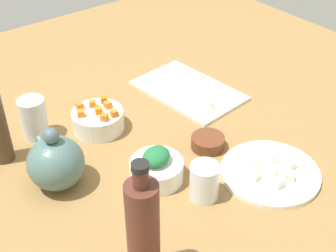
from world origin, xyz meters
The scene contains 32 objects.
tabletop centered at (0.00, 0.00, 1.50)cm, with size 190.00×190.00×3.00cm, color olive.
cutting_board centered at (15.90, -20.65, 3.50)cm, with size 33.08×20.88×1.00cm, color silver.
plate_tofu centered at (-26.20, -11.41, 3.60)cm, with size 24.47×24.47×1.20cm, color white.
bowl_greens centered at (-10.10, 11.48, 5.63)cm, with size 13.00×13.00×5.27cm, color white.
bowl_carrots centered at (16.44, 11.69, 5.84)cm, with size 14.21×14.21×5.68cm, color white.
bowl_small_side centered at (-8.63, -6.61, 4.65)cm, with size 8.87×8.87×3.30cm, color brown.
teapot centered at (3.15, 30.95, 9.62)cm, with size 15.29×13.47×16.29cm.
bottle_1 centered at (-30.39, 29.73, 15.16)cm, with size 6.22×6.22×28.02cm.
drinking_glass_0 centered at (24.41, 26.68, 8.72)cm, with size 7.17×7.17×11.44cm, color white.
drinking_glass_1 centered at (-21.66, 6.48, 7.54)cm, with size 6.86×6.86×9.09cm, color white.
carrot_cube_0 centered at (17.30, 16.19, 9.58)cm, with size 1.80×1.80×1.80cm, color orange.
carrot_cube_1 centered at (19.52, 11.27, 9.58)cm, with size 1.80×1.80×1.80cm, color orange.
carrot_cube_2 centered at (16.46, 8.24, 9.58)cm, with size 1.80×1.80×1.80cm, color orange.
carrot_cube_3 centered at (15.57, 11.73, 9.58)cm, with size 1.80×1.80×1.80cm, color orange.
carrot_cube_4 centered at (11.85, 12.20, 9.58)cm, with size 1.80×1.80×1.80cm, color orange.
carrot_cube_5 centered at (20.69, 14.67, 9.58)cm, with size 1.80×1.80×1.80cm, color orange.
carrot_cube_6 centered at (11.86, 9.12, 9.58)cm, with size 1.80×1.80×1.80cm, color orange.
carrot_cube_7 centered at (19.42, 7.63, 9.58)cm, with size 1.80×1.80×1.80cm, color orange.
chopped_greens_mound centered at (-10.10, 11.48, 10.08)cm, with size 7.37×6.14×3.62cm, color #226C3A.
tofu_cube_0 centered at (-25.51, -6.04, 5.30)cm, with size 2.20×2.20×2.20cm, color #EBF5CA.
tofu_cube_1 centered at (-24.02, -14.01, 5.30)cm, with size 2.20×2.20×2.20cm, color white.
tofu_cube_2 centered at (-31.06, -12.36, 5.30)cm, with size 2.20×2.20×2.20cm, color silver.
tofu_cube_3 centered at (-22.66, -9.70, 5.30)cm, with size 2.20×2.20×2.20cm, color white.
tofu_cube_4 centered at (-27.46, -10.35, 5.30)cm, with size 2.20×2.20×2.20cm, color white.
tofu_cube_5 centered at (-28.37, -15.87, 5.30)cm, with size 2.20×2.20×2.20cm, color white.
tofu_cube_6 centered at (-30.93, -8.65, 5.30)cm, with size 2.20×2.20×2.20cm, color silver.
dumpling_0 centered at (3.87, -18.06, 5.50)cm, with size 4.75×4.19×2.99cm, color beige.
dumpling_1 centered at (17.65, -25.81, 5.52)cm, with size 5.17×4.51×3.04cm, color beige.
dumpling_2 centered at (22.77, -14.94, 5.01)cm, with size 5.39×5.20×2.01cm, color beige.
dumpling_3 centered at (27.19, -21.83, 5.41)cm, with size 5.00×4.85×2.82cm, color beige.
dumpling_4 centered at (9.54, -17.81, 5.46)cm, with size 5.62×4.97×2.92cm, color beige.
dumpling_5 centered at (8.87, -26.82, 5.51)cm, with size 5.91×5.12×3.02cm, color beige.
Camera 1 is at (-78.46, 61.81, 80.27)cm, focal length 49.90 mm.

